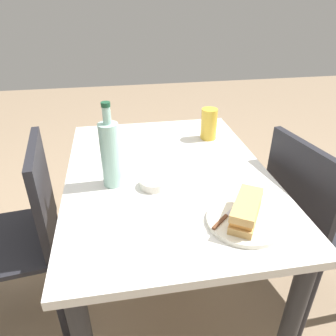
{
  "coord_description": "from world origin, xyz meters",
  "views": [
    {
      "loc": [
        -1.07,
        0.19,
        1.36
      ],
      "look_at": [
        0.0,
        0.0,
        0.74
      ],
      "focal_mm": 34.11,
      "sensor_mm": 36.0,
      "label": 1
    }
  ],
  "objects": [
    {
      "name": "chair_far",
      "position": [
        0.01,
        0.59,
        0.5
      ],
      "size": [
        0.44,
        0.44,
        0.87
      ],
      "color": "black",
      "rests_on": "ground"
    },
    {
      "name": "dining_table",
      "position": [
        0.0,
        0.0,
        0.61
      ],
      "size": [
        1.08,
        0.79,
        0.72
      ],
      "color": "silver",
      "rests_on": "ground"
    },
    {
      "name": "ground_plane",
      "position": [
        0.0,
        0.0,
        0.0
      ],
      "size": [
        8.0,
        8.0,
        0.0
      ],
      "primitive_type": "plane",
      "color": "#8C755B"
    },
    {
      "name": "plate_near",
      "position": [
        -0.35,
        -0.18,
        0.73
      ],
      "size": [
        0.24,
        0.24,
        0.01
      ],
      "primitive_type": "cylinder",
      "color": "silver",
      "rests_on": "dining_table"
    },
    {
      "name": "baguette_sandwich_near",
      "position": [
        -0.35,
        -0.18,
        0.77
      ],
      "size": [
        0.19,
        0.16,
        0.07
      ],
      "color": "tan",
      "rests_on": "plate_near"
    },
    {
      "name": "knife_near",
      "position": [
        -0.32,
        -0.13,
        0.74
      ],
      "size": [
        0.13,
        0.14,
        0.01
      ],
      "color": "silver",
      "rests_on": "plate_near"
    },
    {
      "name": "olive_bowl",
      "position": [
        -0.09,
        0.07,
        0.74
      ],
      "size": [
        0.1,
        0.1,
        0.03
      ],
      "primitive_type": "cylinder",
      "color": "silver",
      "rests_on": "dining_table"
    },
    {
      "name": "beer_glass",
      "position": [
        0.29,
        -0.25,
        0.8
      ],
      "size": [
        0.08,
        0.08,
        0.15
      ],
      "primitive_type": "cylinder",
      "color": "gold",
      "rests_on": "dining_table"
    },
    {
      "name": "water_bottle",
      "position": [
        -0.05,
        0.21,
        0.85
      ],
      "size": [
        0.07,
        0.07,
        0.31
      ],
      "color": "#99C6B7",
      "rests_on": "dining_table"
    },
    {
      "name": "chair_near",
      "position": [
        -0.12,
        -0.59,
        0.5
      ],
      "size": [
        0.46,
        0.46,
        0.87
      ],
      "color": "black",
      "rests_on": "ground"
    }
  ]
}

